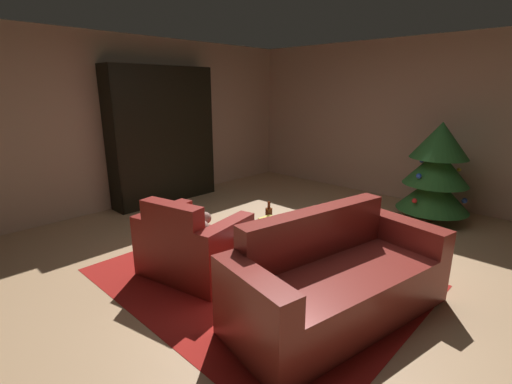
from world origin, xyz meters
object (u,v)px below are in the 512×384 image
Objects in this scene: coffee_table at (274,239)px; decorated_tree at (436,171)px; book_stack_on_table at (271,226)px; couch_red at (336,281)px; bottle_on_table at (269,217)px; armchair_red at (192,247)px; bookshelf_unit at (169,137)px.

decorated_tree is (0.54, 2.83, 0.31)m from coffee_table.
book_stack_on_table is 0.15× the size of decorated_tree.
couch_red reaches higher than coffee_table.
armchair_red is at bearing -128.84° from bottle_on_table.
couch_red is 1.46× the size of decorated_tree.
book_stack_on_table is 0.16m from bottle_on_table.
armchair_red is at bearing -164.45° from couch_red.
book_stack_on_table is (-0.82, 0.11, 0.24)m from couch_red.
decorated_tree is at bearing 79.09° from coffee_table.
couch_red is 7.40× the size of bottle_on_table.
armchair_red is 0.54× the size of couch_red.
bookshelf_unit is at bearing 150.38° from armchair_red.
bookshelf_unit is 3.17m from book_stack_on_table.
bottle_on_table reaches higher than coffee_table.
armchair_red is 3.56m from decorated_tree.
bottle_on_table is at bearing -14.59° from bookshelf_unit.
decorated_tree is (1.20, 3.32, 0.43)m from armchair_red.
book_stack_on_table is at bearing 39.46° from armchair_red.
decorated_tree reaches higher than book_stack_on_table.
bookshelf_unit is 1.55× the size of decorated_tree.
decorated_tree reaches higher than bottle_on_table.
couch_red is at bearing 15.55° from armchair_red.
bookshelf_unit is 3.23m from coffee_table.
bookshelf_unit reaches higher than coffee_table.
bottle_on_table is 0.20× the size of decorated_tree.
armchair_red is 1.49m from couch_red.
bookshelf_unit is at bearing 164.15° from book_stack_on_table.
armchair_red is at bearing -29.62° from bookshelf_unit.
couch_red reaches higher than armchair_red.
coffee_table is 0.51× the size of decorated_tree.
coffee_table is at bearing 172.71° from couch_red.
bookshelf_unit is 1.06× the size of couch_red.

